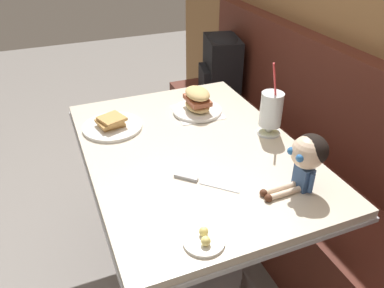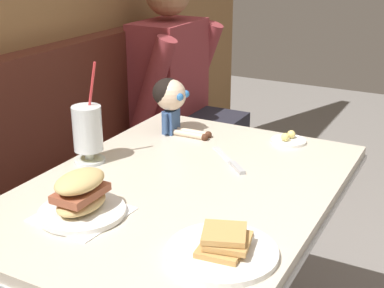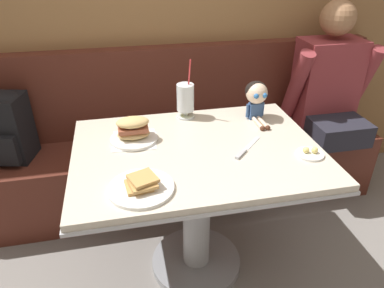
% 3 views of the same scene
% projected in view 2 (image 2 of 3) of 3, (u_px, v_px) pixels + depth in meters
% --- Properties ---
extents(booth_bench, '(2.60, 0.48, 1.00)m').
position_uv_depth(booth_bench, '(30.00, 253.00, 1.95)').
color(booth_bench, '#512319').
rests_on(booth_bench, ground).
extents(diner_table, '(1.11, 0.81, 0.74)m').
position_uv_depth(diner_table, '(182.00, 245.00, 1.60)').
color(diner_table, beige).
rests_on(diner_table, ground).
extents(toast_plate, '(0.25, 0.25, 0.06)m').
position_uv_depth(toast_plate, '(223.00, 249.00, 1.18)').
color(toast_plate, white).
rests_on(toast_plate, diner_table).
extents(milkshake_glass, '(0.10, 0.10, 0.31)m').
position_uv_depth(milkshake_glass, '(88.00, 132.00, 1.65)').
color(milkshake_glass, silver).
rests_on(milkshake_glass, diner_table).
extents(sandwich_plate, '(0.22, 0.22, 0.12)m').
position_uv_depth(sandwich_plate, '(81.00, 198.00, 1.34)').
color(sandwich_plate, white).
rests_on(sandwich_plate, diner_table).
extents(butter_saucer, '(0.12, 0.12, 0.04)m').
position_uv_depth(butter_saucer, '(288.00, 140.00, 1.84)').
color(butter_saucer, white).
rests_on(butter_saucer, diner_table).
extents(butter_knife, '(0.18, 0.18, 0.01)m').
position_uv_depth(butter_knife, '(233.00, 164.00, 1.65)').
color(butter_knife, silver).
rests_on(butter_knife, diner_table).
extents(seated_doll, '(0.11, 0.22, 0.20)m').
position_uv_depth(seated_doll, '(171.00, 98.00, 1.89)').
color(seated_doll, '#385689').
rests_on(seated_doll, diner_table).
extents(diner_patron, '(0.55, 0.48, 0.81)m').
position_uv_depth(diner_patron, '(176.00, 82.00, 2.59)').
color(diner_patron, maroon).
rests_on(diner_patron, booth_bench).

